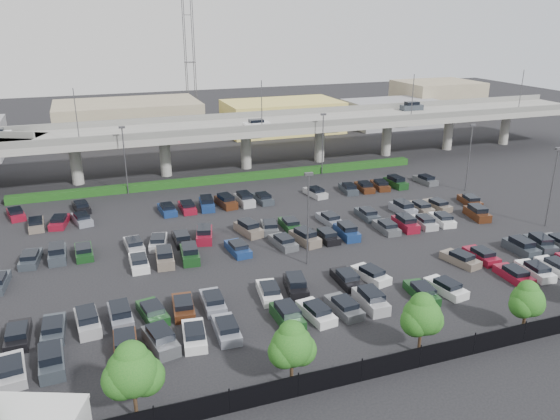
{
  "coord_description": "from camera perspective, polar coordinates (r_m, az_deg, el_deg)",
  "views": [
    {
      "loc": [
        -21.07,
        -57.59,
        25.53
      ],
      "look_at": [
        1.23,
        4.1,
        2.0
      ],
      "focal_mm": 35.0,
      "sensor_mm": 36.0,
      "label": 1
    }
  ],
  "objects": [
    {
      "name": "distant_buildings",
      "position": [
        125.9,
        -4.23,
        9.72
      ],
      "size": [
        138.0,
        24.0,
        9.0
      ],
      "color": "gray",
      "rests_on": "ground"
    },
    {
      "name": "shuttle_bus",
      "position": [
        40.4,
        -25.08,
        -19.25
      ],
      "size": [
        8.0,
        5.26,
        2.44
      ],
      "color": "silver",
      "rests_on": "ground"
    },
    {
      "name": "fence",
      "position": [
        43.86,
        13.24,
        -15.02
      ],
      "size": [
        70.0,
        0.1,
        2.0
      ],
      "color": "black",
      "rests_on": "ground"
    },
    {
      "name": "overpass",
      "position": [
        93.86,
        -6.69,
        8.19
      ],
      "size": [
        150.0,
        13.0,
        15.8
      ],
      "color": "gray",
      "rests_on": "ground"
    },
    {
      "name": "comm_tower",
      "position": [
        134.33,
        -9.4,
        15.25
      ],
      "size": [
        2.4,
        2.4,
        30.0
      ],
      "color": "#48484C",
      "rests_on": "ground"
    },
    {
      "name": "light_poles",
      "position": [
        64.89,
        -3.83,
        2.39
      ],
      "size": [
        66.9,
        48.38,
        10.3
      ],
      "color": "#48484C",
      "rests_on": "ground"
    },
    {
      "name": "hedge",
      "position": [
        88.82,
        -5.35,
        3.31
      ],
      "size": [
        66.0,
        1.6,
        1.1
      ],
      "primitive_type": "cube",
      "color": "#153710",
      "rests_on": "ground"
    },
    {
      "name": "parked_cars",
      "position": [
        62.33,
        0.28,
        -3.83
      ],
      "size": [
        63.2,
        41.69,
        1.67
      ],
      "color": "#706457",
      "rests_on": "ground"
    },
    {
      "name": "tree_row",
      "position": [
        43.86,
        13.31,
        -10.98
      ],
      "size": [
        65.07,
        3.66,
        5.94
      ],
      "color": "#332316",
      "rests_on": "ground"
    },
    {
      "name": "ground",
      "position": [
        66.43,
        0.2,
        -2.87
      ],
      "size": [
        280.0,
        280.0,
        0.0
      ],
      "primitive_type": "plane",
      "color": "black"
    }
  ]
}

